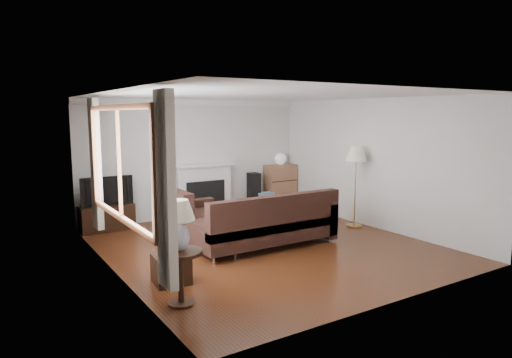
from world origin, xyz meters
TOP-DOWN VIEW (x-y plane):
  - room at (0.00, 0.00)m, footprint 5.10×5.60m
  - window at (-2.45, -0.20)m, footprint 0.12×2.74m
  - curtain_near at (-2.40, -1.72)m, footprint 0.10×0.35m
  - curtain_far at (-2.40, 1.32)m, footprint 0.10×0.35m
  - fireplace at (0.15, 2.64)m, footprint 1.40×0.26m
  - tv_stand at (-1.98, 2.50)m, footprint 0.99×0.44m
  - television at (-1.98, 2.50)m, footprint 0.96×0.13m
  - speaker_left at (-0.75, 2.55)m, footprint 0.28×0.31m
  - speaker_right at (1.37, 2.55)m, footprint 0.28×0.32m
  - bookshelf at (2.10, 2.53)m, footprint 0.74×0.35m
  - globe_lamp at (2.10, 2.53)m, footprint 0.27×0.27m
  - sectional_sofa at (-0.04, -0.02)m, footprint 2.66×1.94m
  - coffee_table at (-0.24, 1.39)m, footprint 1.17×0.92m
  - footstool at (-1.99, -0.75)m, footprint 0.48×0.48m
  - floor_lamp at (2.22, 0.18)m, footprint 0.46×0.46m
  - side_table at (-2.15, -1.46)m, footprint 0.52×0.52m
  - table_lamp at (-2.15, -1.46)m, footprint 0.36×0.36m

SIDE VIEW (x-z plane):
  - footstool at x=-1.99m, z-range 0.00..0.37m
  - coffee_table at x=-0.24m, z-range 0.00..0.40m
  - tv_stand at x=-1.98m, z-range 0.00..0.49m
  - side_table at x=-2.15m, z-range 0.00..0.64m
  - speaker_left at x=-0.75m, z-range 0.00..0.80m
  - sectional_sofa at x=-0.04m, z-range 0.00..0.86m
  - speaker_right at x=1.37m, z-range 0.00..0.87m
  - bookshelf at x=2.10m, z-range 0.00..1.01m
  - fireplace at x=0.15m, z-range 0.00..1.15m
  - television at x=-1.98m, z-range 0.49..1.05m
  - floor_lamp at x=2.22m, z-range 0.00..1.59m
  - table_lamp at x=-2.15m, z-range 0.64..1.23m
  - globe_lamp at x=2.10m, z-range 1.01..1.29m
  - room at x=0.00m, z-range -0.02..2.52m
  - curtain_near at x=-2.40m, z-range 0.35..2.45m
  - curtain_far at x=-2.40m, z-range 0.35..2.45m
  - window at x=-2.45m, z-range 0.78..2.32m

